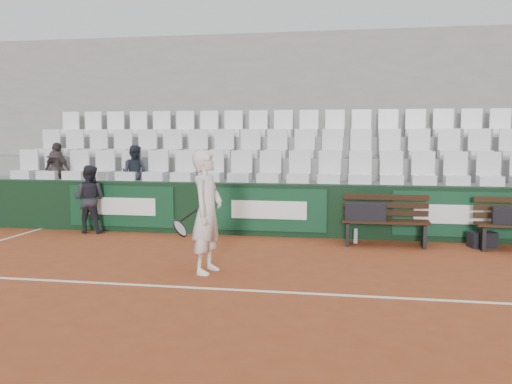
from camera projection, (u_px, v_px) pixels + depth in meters
name	position (u px, v px, depth m)	size (l,w,h in m)	color
ground	(235.00, 290.00, 7.15)	(80.00, 80.00, 0.00)	#984322
court_baseline	(235.00, 290.00, 7.15)	(18.00, 0.06, 0.01)	white
back_barrier	(284.00, 210.00, 10.99)	(18.00, 0.34, 1.00)	black
grandstand_tier_front	(285.00, 206.00, 11.62)	(18.00, 0.95, 1.00)	gray
grandstand_tier_mid	(291.00, 191.00, 12.53)	(18.00, 0.95, 1.45)	gray
grandstand_tier_back	(296.00, 177.00, 13.44)	(18.00, 0.95, 1.90)	gray
grandstand_rear_wall	(299.00, 124.00, 13.92)	(18.00, 0.30, 4.40)	gray
seat_row_front	(284.00, 167.00, 11.37)	(11.90, 0.44, 0.63)	silver
seat_row_mid	(290.00, 143.00, 12.25)	(11.90, 0.44, 0.63)	silver
seat_row_back	(295.00, 123.00, 13.14)	(11.90, 0.44, 0.63)	white
bench_left	(385.00, 233.00, 10.02)	(1.50, 0.56, 0.45)	black
sports_bag_left	(366.00, 212.00, 10.00)	(0.70, 0.30, 0.30)	black
sports_bag_right	(511.00, 216.00, 9.56)	(0.60, 0.28, 0.28)	black
sports_bag_ground	(482.00, 240.00, 9.87)	(0.44, 0.27, 0.27)	black
water_bottle_near	(356.00, 236.00, 10.25)	(0.08, 0.08, 0.27)	silver
water_bottle_far	(477.00, 241.00, 9.82)	(0.06, 0.06, 0.23)	silver
tennis_player	(207.00, 212.00, 7.99)	(0.75, 0.68, 1.73)	white
ball_kid	(89.00, 199.00, 11.33)	(0.65, 0.51, 1.35)	black
spectator_a	(56.00, 154.00, 12.31)	(0.68, 0.39, 1.06)	black
spectator_b	(57.00, 150.00, 12.29)	(0.72, 0.30, 1.24)	#352F2A
spectator_c	(134.00, 152.00, 11.97)	(0.57, 0.45, 1.18)	#1F242F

